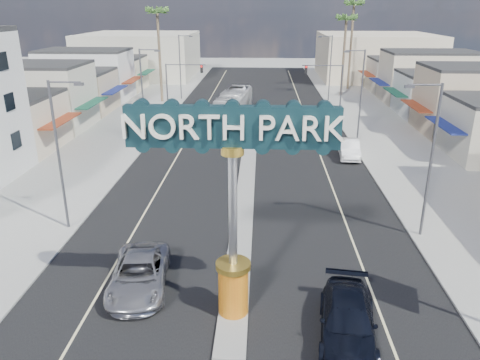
# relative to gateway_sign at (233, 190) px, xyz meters

# --- Properties ---
(ground) EXTENTS (160.00, 160.00, 0.00)m
(ground) POSITION_rel_gateway_sign_xyz_m (0.00, 28.02, -5.93)
(ground) COLOR gray
(ground) RESTS_ON ground
(road) EXTENTS (20.00, 120.00, 0.01)m
(road) POSITION_rel_gateway_sign_xyz_m (0.00, 28.02, -5.92)
(road) COLOR black
(road) RESTS_ON ground
(median_island) EXTENTS (1.30, 30.00, 0.16)m
(median_island) POSITION_rel_gateway_sign_xyz_m (0.00, 12.02, -5.85)
(median_island) COLOR gray
(median_island) RESTS_ON ground
(sidewalk_left) EXTENTS (8.00, 120.00, 0.12)m
(sidewalk_left) POSITION_rel_gateway_sign_xyz_m (-14.00, 28.02, -5.87)
(sidewalk_left) COLOR gray
(sidewalk_left) RESTS_ON ground
(sidewalk_right) EXTENTS (8.00, 120.00, 0.12)m
(sidewalk_right) POSITION_rel_gateway_sign_xyz_m (14.00, 28.02, -5.87)
(sidewalk_right) COLOR gray
(sidewalk_right) RESTS_ON ground
(storefront_row_left) EXTENTS (12.00, 42.00, 6.00)m
(storefront_row_left) POSITION_rel_gateway_sign_xyz_m (-24.00, 41.02, -2.93)
(storefront_row_left) COLOR beige
(storefront_row_left) RESTS_ON ground
(storefront_row_right) EXTENTS (12.00, 42.00, 6.00)m
(storefront_row_right) POSITION_rel_gateway_sign_xyz_m (24.00, 41.02, -2.93)
(storefront_row_right) COLOR #B7B29E
(storefront_row_right) RESTS_ON ground
(backdrop_far_left) EXTENTS (20.00, 20.00, 8.00)m
(backdrop_far_left) POSITION_rel_gateway_sign_xyz_m (-22.00, 73.02, -1.93)
(backdrop_far_left) COLOR #B7B29E
(backdrop_far_left) RESTS_ON ground
(backdrop_far_right) EXTENTS (20.00, 20.00, 8.00)m
(backdrop_far_right) POSITION_rel_gateway_sign_xyz_m (22.00, 73.02, -1.93)
(backdrop_far_right) COLOR beige
(backdrop_far_right) RESTS_ON ground
(gateway_sign) EXTENTS (8.20, 1.50, 9.15)m
(gateway_sign) POSITION_rel_gateway_sign_xyz_m (0.00, 0.00, 0.00)
(gateway_sign) COLOR #D85910
(gateway_sign) RESTS_ON median_island
(traffic_signal_left) EXTENTS (5.09, 0.45, 6.00)m
(traffic_signal_left) POSITION_rel_gateway_sign_xyz_m (-9.18, 42.02, -1.65)
(traffic_signal_left) COLOR #47474C
(traffic_signal_left) RESTS_ON ground
(traffic_signal_right) EXTENTS (5.09, 0.45, 6.00)m
(traffic_signal_right) POSITION_rel_gateway_sign_xyz_m (9.18, 42.02, -1.65)
(traffic_signal_right) COLOR #47474C
(traffic_signal_right) RESTS_ON ground
(streetlight_l_near) EXTENTS (2.03, 0.22, 9.00)m
(streetlight_l_near) POSITION_rel_gateway_sign_xyz_m (-10.43, 8.02, -0.86)
(streetlight_l_near) COLOR #47474C
(streetlight_l_near) RESTS_ON ground
(streetlight_l_mid) EXTENTS (2.03, 0.22, 9.00)m
(streetlight_l_mid) POSITION_rel_gateway_sign_xyz_m (-10.43, 28.02, -0.86)
(streetlight_l_mid) COLOR #47474C
(streetlight_l_mid) RESTS_ON ground
(streetlight_l_far) EXTENTS (2.03, 0.22, 9.00)m
(streetlight_l_far) POSITION_rel_gateway_sign_xyz_m (-10.43, 50.02, -0.86)
(streetlight_l_far) COLOR #47474C
(streetlight_l_far) RESTS_ON ground
(streetlight_r_near) EXTENTS (2.03, 0.22, 9.00)m
(streetlight_r_near) POSITION_rel_gateway_sign_xyz_m (10.43, 8.02, -0.86)
(streetlight_r_near) COLOR #47474C
(streetlight_r_near) RESTS_ON ground
(streetlight_r_mid) EXTENTS (2.03, 0.22, 9.00)m
(streetlight_r_mid) POSITION_rel_gateway_sign_xyz_m (10.43, 28.02, -0.86)
(streetlight_r_mid) COLOR #47474C
(streetlight_r_mid) RESTS_ON ground
(streetlight_r_far) EXTENTS (2.03, 0.22, 9.00)m
(streetlight_r_far) POSITION_rel_gateway_sign_xyz_m (10.43, 50.02, -0.86)
(streetlight_r_far) COLOR #47474C
(streetlight_r_far) RESTS_ON ground
(palm_left_far) EXTENTS (2.60, 2.60, 13.10)m
(palm_left_far) POSITION_rel_gateway_sign_xyz_m (-13.00, 48.02, 5.57)
(palm_left_far) COLOR brown
(palm_left_far) RESTS_ON ground
(palm_right_mid) EXTENTS (2.60, 2.60, 12.10)m
(palm_right_mid) POSITION_rel_gateway_sign_xyz_m (13.00, 54.02, 4.67)
(palm_right_mid) COLOR brown
(palm_right_mid) RESTS_ON ground
(palm_right_far) EXTENTS (2.60, 2.60, 14.10)m
(palm_right_far) POSITION_rel_gateway_sign_xyz_m (15.00, 60.02, 6.46)
(palm_right_far) COLOR brown
(palm_right_far) RESTS_ON ground
(suv_left) EXTENTS (3.21, 5.90, 1.57)m
(suv_left) POSITION_rel_gateway_sign_xyz_m (-4.63, 1.86, -5.14)
(suv_left) COLOR #A4A3A7
(suv_left) RESTS_ON ground
(suv_right) EXTENTS (2.96, 5.78, 1.61)m
(suv_right) POSITION_rel_gateway_sign_xyz_m (4.73, -1.27, -5.12)
(suv_right) COLOR black
(suv_right) RESTS_ON ground
(car_parked_right) EXTENTS (2.03, 4.90, 1.58)m
(car_parked_right) POSITION_rel_gateway_sign_xyz_m (9.00, 23.42, -5.14)
(car_parked_right) COLOR white
(car_parked_right) RESTS_ON ground
(city_bus) EXTENTS (4.18, 11.89, 3.24)m
(city_bus) POSITION_rel_gateway_sign_xyz_m (-2.29, 39.26, -4.31)
(city_bus) COLOR silver
(city_bus) RESTS_ON ground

